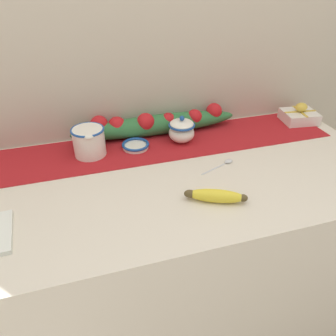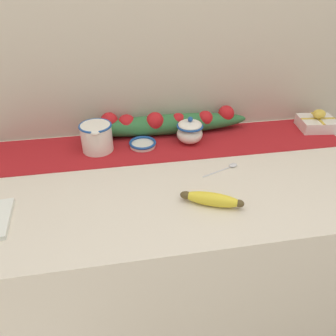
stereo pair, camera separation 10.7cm
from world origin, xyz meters
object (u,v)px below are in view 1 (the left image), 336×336
Objects in this scene: spoon at (226,162)px; cream_pitcher at (89,141)px; gift_box at (299,116)px; small_dish at (136,145)px; banana at (216,196)px; sugar_bowl at (182,130)px.

cream_pitcher is at bearing 134.80° from spoon.
gift_box is (0.93, 0.03, -0.03)m from cream_pitcher.
small_dish is 0.67× the size of gift_box.
spoon is at bearing -23.82° from cream_pitcher.
small_dish is at bearing 112.83° from banana.
spoon is at bearing -34.94° from small_dish.
cream_pitcher is 0.93m from gift_box.
cream_pitcher reaches higher than gift_box.
sugar_bowl is 0.19m from small_dish.
cream_pitcher reaches higher than banana.
spoon is (0.10, -0.20, -0.05)m from sugar_bowl.
sugar_bowl reaches higher than small_dish.
banana is (0.17, -0.39, 0.01)m from small_dish.
cream_pitcher is at bearing 179.85° from sugar_bowl.
sugar_bowl is at bearing -0.15° from cream_pitcher.
banana is (0.34, -0.39, -0.04)m from cream_pitcher.
small_dish is at bearing -179.90° from sugar_bowl.
cream_pitcher is 0.36m from sugar_bowl.
sugar_bowl is 0.57m from gift_box.
sugar_bowl is 0.69× the size of gift_box.
gift_box is at bearing 35.38° from banana.
cream_pitcher reaches higher than small_dish.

